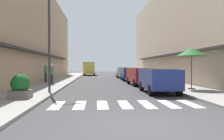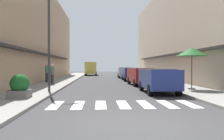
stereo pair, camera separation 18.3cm
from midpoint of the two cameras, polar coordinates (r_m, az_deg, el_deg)
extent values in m
plane|color=#38383A|center=(23.29, -1.16, -3.08)|extent=(92.44, 92.44, 0.00)
cube|color=gray|center=(23.60, -13.62, -2.91)|extent=(2.92, 58.82, 0.12)
cube|color=gray|center=(24.08, 11.04, -2.82)|extent=(2.92, 58.82, 0.12)
cube|color=tan|center=(25.81, -22.05, 8.84)|extent=(5.00, 39.82, 10.42)
cube|color=#332D2D|center=(24.88, -15.97, 3.59)|extent=(0.50, 27.87, 0.16)
cube|color=#C6B299|center=(26.64, 18.82, 9.37)|extent=(5.00, 39.82, 11.12)
cube|color=#332D2D|center=(25.44, 13.05, 3.55)|extent=(0.50, 27.87, 0.16)
cube|color=silver|center=(10.07, -13.89, -8.44)|extent=(0.45, 2.20, 0.01)
cube|color=silver|center=(9.96, -8.44, -8.53)|extent=(0.45, 2.20, 0.01)
cube|color=silver|center=(9.93, -2.90, -8.55)|extent=(0.45, 2.20, 0.01)
cube|color=silver|center=(9.99, 2.62, -8.49)|extent=(0.45, 2.20, 0.01)
cube|color=silver|center=(10.14, 8.02, -8.35)|extent=(0.45, 2.20, 0.01)
cube|color=silver|center=(10.38, 13.21, -8.16)|extent=(0.45, 2.20, 0.01)
cube|color=silver|center=(10.69, 18.12, -7.91)|extent=(0.45, 2.20, 0.01)
cube|color=navy|center=(14.34, 11.05, -2.09)|extent=(1.78, 4.05, 1.13)
cube|color=black|center=(14.14, 11.27, -0.90)|extent=(1.49, 2.27, 0.56)
cylinder|color=black|center=(15.51, 6.95, -3.94)|extent=(0.22, 0.64, 0.64)
cylinder|color=black|center=(15.87, 12.62, -3.85)|extent=(0.22, 0.64, 0.64)
cylinder|color=black|center=(12.91, 9.11, -4.94)|extent=(0.22, 0.64, 0.64)
cylinder|color=black|center=(13.35, 15.81, -4.77)|extent=(0.22, 0.64, 0.64)
cube|color=maroon|center=(19.94, 6.77, -1.22)|extent=(1.91, 4.26, 1.13)
cube|color=black|center=(19.73, 6.89, -0.36)|extent=(1.56, 2.40, 0.56)
cylinder|color=black|center=(21.17, 3.83, -2.62)|extent=(0.24, 0.65, 0.64)
cylinder|color=black|center=(21.50, 8.01, -2.57)|extent=(0.24, 0.65, 0.64)
cylinder|color=black|center=(18.46, 5.33, -3.15)|extent=(0.24, 0.65, 0.64)
cylinder|color=black|center=(18.84, 10.08, -3.08)|extent=(0.24, 0.65, 0.64)
cube|color=navy|center=(26.17, 4.20, -0.70)|extent=(1.83, 4.19, 1.13)
cube|color=black|center=(25.96, 4.27, -0.04)|extent=(1.52, 2.36, 0.56)
cylinder|color=black|center=(27.48, 2.20, -1.79)|extent=(0.23, 0.64, 0.64)
cylinder|color=black|center=(27.66, 5.49, -1.78)|extent=(0.23, 0.64, 0.64)
cylinder|color=black|center=(24.75, 2.76, -2.10)|extent=(0.23, 0.64, 0.64)
cylinder|color=black|center=(24.95, 6.40, -2.08)|extent=(0.23, 0.64, 0.64)
cube|color=silver|center=(32.85, 2.54, -0.35)|extent=(1.94, 4.45, 1.13)
cube|color=black|center=(32.63, 2.58, 0.17)|extent=(1.58, 2.51, 0.56)
cylinder|color=black|center=(34.27, 1.04, -1.24)|extent=(0.25, 0.65, 0.64)
cylinder|color=black|center=(34.37, 3.69, -1.24)|extent=(0.25, 0.65, 0.64)
cylinder|color=black|center=(31.38, 1.27, -1.45)|extent=(0.25, 0.65, 0.64)
cylinder|color=black|center=(31.50, 4.16, -1.44)|extent=(0.25, 0.65, 0.64)
cube|color=#D8CC4C|center=(42.04, -5.73, 0.55)|extent=(2.01, 5.42, 2.03)
cube|color=black|center=(41.77, -5.74, 1.58)|extent=(1.67, 3.04, 0.56)
cylinder|color=black|center=(43.89, -6.79, -0.76)|extent=(0.23, 0.64, 0.64)
cylinder|color=black|center=(43.81, -4.45, -0.76)|extent=(0.23, 0.64, 0.64)
cylinder|color=black|center=(40.33, -7.10, -0.92)|extent=(0.23, 0.64, 0.64)
cylinder|color=black|center=(40.25, -4.56, -0.92)|extent=(0.23, 0.64, 0.64)
cylinder|color=#38383D|center=(14.28, -15.57, 6.64)|extent=(0.14, 0.14, 5.90)
cylinder|color=#262626|center=(16.18, 18.69, -4.39)|extent=(0.48, 0.48, 0.06)
cylinder|color=#4C3823|center=(16.12, 18.71, -0.11)|extent=(0.06, 0.06, 2.47)
cone|color=#19511E|center=(16.14, 18.74, 4.28)|extent=(2.02, 2.02, 0.55)
cube|color=slate|center=(11.95, -22.05, -5.53)|extent=(0.93, 0.93, 0.38)
sphere|color=#195623|center=(11.91, -22.06, -3.11)|extent=(0.90, 0.90, 0.90)
cylinder|color=#282B33|center=(22.66, -16.23, -1.82)|extent=(0.26, 0.26, 0.88)
cylinder|color=#4C7259|center=(22.63, -16.24, 0.17)|extent=(0.34, 0.34, 0.69)
sphere|color=tan|center=(22.63, -16.25, 1.35)|extent=(0.24, 0.24, 0.24)
cylinder|color=#282B33|center=(19.91, -14.91, -2.28)|extent=(0.26, 0.26, 0.82)
cylinder|color=#4C7259|center=(19.88, -14.92, -0.18)|extent=(0.34, 0.34, 0.65)
sphere|color=tan|center=(19.88, -14.92, 1.07)|extent=(0.22, 0.22, 0.22)
camera|label=1|loc=(0.09, -90.33, -0.01)|focal=37.10mm
camera|label=2|loc=(0.09, 89.67, 0.01)|focal=37.10mm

